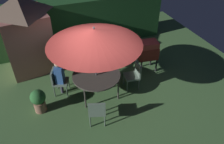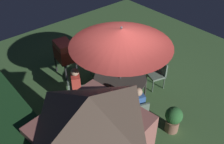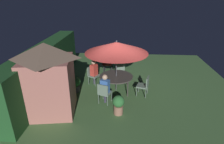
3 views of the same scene
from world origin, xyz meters
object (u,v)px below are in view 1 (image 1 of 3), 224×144
(bbq_grill, at_px, (148,50))
(chair_near_shed, at_px, (103,57))
(patio_umbrella, at_px, (94,36))
(person_in_blue, at_px, (59,73))
(potted_plant_by_grill, at_px, (39,100))
(potted_plant_by_shed, at_px, (76,54))
(chair_far_side, at_px, (58,80))
(chair_toward_house, at_px, (134,74))
(garden_shed, at_px, (25,33))
(patio_table, at_px, (96,76))
(person_in_red, at_px, (103,52))
(chair_toward_hedge, at_px, (97,110))

(bbq_grill, distance_m, chair_near_shed, 1.61)
(patio_umbrella, xyz_separation_m, person_in_blue, (-1.08, 0.40, -1.28))
(potted_plant_by_grill, bearing_deg, potted_plant_by_shed, 51.78)
(bbq_grill, xyz_separation_m, chair_far_side, (-3.24, -0.13, -0.33))
(patio_umbrella, relative_size, chair_toward_house, 3.04)
(chair_toward_house, xyz_separation_m, potted_plant_by_grill, (-3.08, -0.03, -0.10))
(garden_shed, height_order, patio_umbrella, garden_shed)
(patio_table, xyz_separation_m, person_in_blue, (-1.08, 0.40, 0.10))
(garden_shed, distance_m, patio_umbrella, 3.06)
(patio_umbrella, xyz_separation_m, person_in_red, (0.59, 1.12, -1.28))
(potted_plant_by_grill, bearing_deg, garden_shed, 90.23)
(chair_far_side, bearing_deg, patio_umbrella, -20.39)
(garden_shed, height_order, chair_toward_house, garden_shed)
(patio_table, xyz_separation_m, chair_toward_house, (1.25, -0.15, -0.16))
(chair_toward_hedge, bearing_deg, person_in_red, 67.63)
(potted_plant_by_grill, height_order, person_in_red, person_in_red)
(bbq_grill, relative_size, potted_plant_by_shed, 1.57)
(chair_toward_hedge, xyz_separation_m, potted_plant_by_grill, (-1.45, 1.08, -0.10))
(chair_far_side, relative_size, potted_plant_by_grill, 1.18)
(patio_table, relative_size, chair_near_shed, 1.68)
(potted_plant_by_shed, height_order, potted_plant_by_grill, potted_plant_by_shed)
(potted_plant_by_grill, relative_size, person_in_blue, 0.61)
(chair_toward_house, relative_size, potted_plant_by_grill, 1.18)
(patio_table, height_order, person_in_red, person_in_red)
(bbq_grill, relative_size, person_in_blue, 0.95)
(patio_table, bearing_deg, chair_near_shed, 62.05)
(chair_far_side, bearing_deg, bbq_grill, 2.26)
(patio_table, xyz_separation_m, chair_near_shed, (0.63, 1.19, -0.16))
(chair_near_shed, xyz_separation_m, potted_plant_by_grill, (-2.47, -1.37, -0.10))
(garden_shed, xyz_separation_m, chair_far_side, (0.68, -1.92, -0.85))
(garden_shed, height_order, potted_plant_by_shed, garden_shed)
(chair_near_shed, bearing_deg, patio_table, -117.95)
(patio_umbrella, xyz_separation_m, bbq_grill, (2.08, 0.56, -1.22))
(potted_plant_by_shed, relative_size, person_in_blue, 0.61)
(patio_umbrella, xyz_separation_m, chair_toward_house, (1.25, -0.15, -1.55))
(patio_umbrella, distance_m, chair_toward_house, 1.99)
(bbq_grill, distance_m, potted_plant_by_shed, 2.69)
(chair_far_side, height_order, chair_toward_hedge, same)
(bbq_grill, bearing_deg, person_in_red, 159.33)
(potted_plant_by_shed, xyz_separation_m, potted_plant_by_grill, (-1.60, -2.04, 0.00))
(patio_umbrella, height_order, chair_near_shed, patio_umbrella)
(chair_far_side, relative_size, person_in_blue, 0.71)
(patio_table, distance_m, chair_toward_hedge, 1.32)
(chair_near_shed, distance_m, potted_plant_by_shed, 1.10)
(potted_plant_by_shed, bearing_deg, chair_toward_hedge, -92.83)
(bbq_grill, xyz_separation_m, person_in_blue, (-3.16, -0.16, -0.06))
(chair_toward_house, distance_m, potted_plant_by_grill, 3.08)
(chair_near_shed, height_order, potted_plant_by_grill, chair_near_shed)
(garden_shed, height_order, bbq_grill, garden_shed)
(chair_toward_hedge, xyz_separation_m, potted_plant_by_shed, (0.15, 3.12, -0.10))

